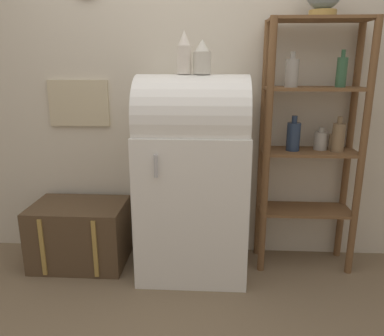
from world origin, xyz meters
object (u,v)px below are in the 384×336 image
object	(u,v)px
suitcase_trunk	(80,234)
vase_left	(184,54)
refrigerator	(193,175)
vase_center	(202,58)

from	to	relation	value
suitcase_trunk	vase_left	world-z (taller)	vase_left
refrigerator	suitcase_trunk	distance (m)	0.99
refrigerator	vase_center	size ratio (longest dim) A/B	6.53
suitcase_trunk	vase_center	distance (m)	1.58
vase_left	vase_center	size ratio (longest dim) A/B	1.26
refrigerator	suitcase_trunk	xyz separation A→B (m)	(-0.86, 0.03, -0.49)
suitcase_trunk	refrigerator	bearing A→B (deg)	-2.18
vase_left	vase_center	distance (m)	0.12
vase_center	vase_left	bearing A→B (deg)	179.60
refrigerator	suitcase_trunk	size ratio (longest dim) A/B	2.07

